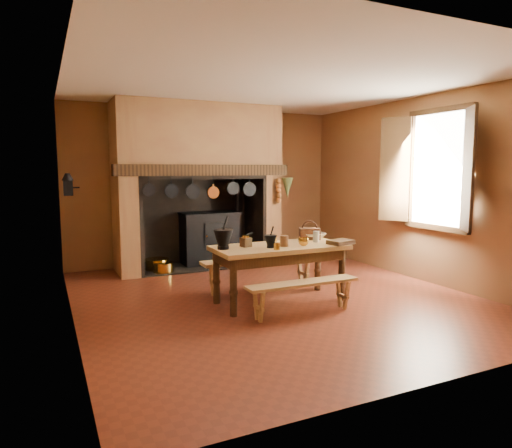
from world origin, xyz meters
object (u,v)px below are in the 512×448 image
at_px(iron_range, 210,237).
at_px(wicker_basket, 310,233).
at_px(coffee_grinder, 246,241).
at_px(work_table, 280,254).
at_px(bench_front, 303,290).
at_px(mixing_bowl, 313,236).

relative_size(iron_range, wicker_basket, 4.82).
distance_m(iron_range, coffee_grinder, 2.63).
bearing_deg(wicker_basket, coffee_grinder, -146.85).
xyz_separation_m(work_table, wicker_basket, (0.61, 0.27, 0.20)).
distance_m(coffee_grinder, wicker_basket, 1.06).
relative_size(bench_front, coffee_grinder, 7.96).
bearing_deg(bench_front, wicker_basket, 54.17).
xyz_separation_m(work_table, bench_front, (-0.00, -0.57, -0.33)).
height_order(work_table, bench_front, work_table).
xyz_separation_m(iron_range, mixing_bowl, (0.68, -2.36, 0.30)).
xyz_separation_m(iron_range, bench_front, (0.01, -3.23, -0.19)).
distance_m(coffee_grinder, mixing_bowl, 1.13).
distance_m(work_table, coffee_grinder, 0.48).
distance_m(work_table, mixing_bowl, 0.76).
relative_size(work_table, wicker_basket, 5.15).
xyz_separation_m(iron_range, coffee_grinder, (-0.43, -2.57, 0.32)).
height_order(iron_range, work_table, iron_range).
xyz_separation_m(bench_front, mixing_bowl, (0.68, 0.87, 0.49)).
relative_size(bench_front, wicker_basket, 4.25).
height_order(iron_range, bench_front, iron_range).
height_order(coffee_grinder, wicker_basket, wicker_basket).
relative_size(work_table, mixing_bowl, 4.96).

